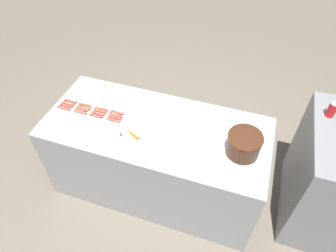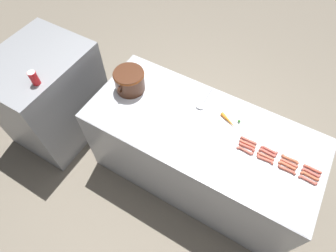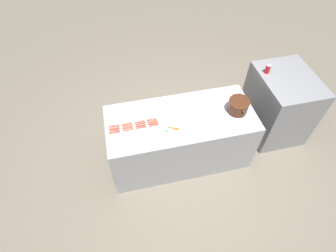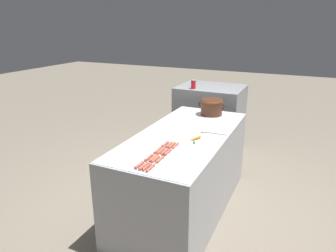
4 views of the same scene
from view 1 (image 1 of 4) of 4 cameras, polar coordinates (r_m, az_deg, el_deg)
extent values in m
plane|color=#756B5B|center=(3.21, -1.94, -10.95)|extent=(20.00, 20.00, 0.00)
cube|color=#9EA0A5|center=(2.85, -2.15, -6.16)|extent=(0.85, 1.93, 0.87)
cube|color=silver|center=(2.52, -2.42, -0.04)|extent=(0.84, 1.89, 0.00)
cylinder|color=#B75345|center=(2.87, -18.10, 4.54)|extent=(0.03, 0.11, 0.02)
sphere|color=#B75345|center=(2.90, -19.05, 4.70)|extent=(0.02, 0.02, 0.02)
sphere|color=#B75345|center=(2.85, -17.14, 4.37)|extent=(0.02, 0.02, 0.02)
cylinder|color=#B15240|center=(2.80, -15.55, 3.91)|extent=(0.03, 0.11, 0.02)
sphere|color=#B15240|center=(2.83, -16.48, 4.17)|extent=(0.02, 0.02, 0.02)
sphere|color=#B15240|center=(2.77, -14.60, 3.64)|extent=(0.02, 0.02, 0.02)
cylinder|color=#BD5341|center=(2.72, -12.62, 3.20)|extent=(0.03, 0.11, 0.02)
sphere|color=#BD5341|center=(2.75, -13.59, 3.50)|extent=(0.02, 0.02, 0.02)
sphere|color=#BD5341|center=(2.69, -11.63, 2.90)|extent=(0.02, 0.02, 0.02)
cylinder|color=#B25646|center=(2.66, -9.65, 2.57)|extent=(0.03, 0.11, 0.02)
sphere|color=#B25646|center=(2.68, -10.75, 2.76)|extent=(0.02, 0.02, 0.02)
sphere|color=#B25646|center=(2.64, -8.53, 2.37)|extent=(0.02, 0.02, 0.02)
cylinder|color=#B45C3E|center=(2.86, -18.55, 4.08)|extent=(0.03, 0.11, 0.02)
sphere|color=#B45C3E|center=(2.88, -19.50, 4.25)|extent=(0.02, 0.02, 0.02)
sphere|color=#B45C3E|center=(2.83, -17.58, 3.91)|extent=(0.02, 0.02, 0.02)
cylinder|color=#BA5D40|center=(2.77, -15.73, 3.44)|extent=(0.03, 0.11, 0.02)
sphere|color=#BA5D40|center=(2.80, -16.72, 3.64)|extent=(0.02, 0.02, 0.02)
sphere|color=#BA5D40|center=(2.75, -14.72, 3.24)|extent=(0.02, 0.02, 0.02)
cylinder|color=#B15B44|center=(2.70, -12.80, 2.81)|extent=(0.02, 0.11, 0.02)
sphere|color=#B15B44|center=(2.73, -13.81, 3.06)|extent=(0.02, 0.02, 0.02)
sphere|color=#B15B44|center=(2.68, -11.76, 2.55)|extent=(0.02, 0.02, 0.02)
cylinder|color=#B75041|center=(2.64, -9.96, 2.08)|extent=(0.03, 0.11, 0.02)
sphere|color=#B75041|center=(2.66, -10.99, 2.38)|extent=(0.02, 0.02, 0.02)
sphere|color=#B75041|center=(2.61, -8.90, 1.77)|extent=(0.02, 0.02, 0.02)
cylinder|color=#B35246|center=(2.84, -18.88, 3.69)|extent=(0.03, 0.11, 0.02)
sphere|color=#B35246|center=(2.87, -19.83, 3.86)|extent=(0.02, 0.02, 0.02)
sphere|color=#B35246|center=(2.81, -17.91, 3.51)|extent=(0.02, 0.02, 0.02)
cylinder|color=#B95845|center=(2.76, -16.15, 3.09)|extent=(0.02, 0.11, 0.02)
sphere|color=#B95845|center=(2.79, -17.13, 3.31)|extent=(0.02, 0.02, 0.02)
sphere|color=#B95845|center=(2.73, -15.15, 2.87)|extent=(0.02, 0.02, 0.02)
cylinder|color=#B65245|center=(2.68, -13.19, 2.32)|extent=(0.03, 0.11, 0.02)
sphere|color=#B65245|center=(2.70, -14.25, 2.52)|extent=(0.02, 0.02, 0.02)
sphere|color=#B65245|center=(2.66, -12.12, 2.11)|extent=(0.02, 0.02, 0.02)
cylinder|color=#BB553F|center=(2.62, -10.15, 1.61)|extent=(0.03, 0.11, 0.02)
sphere|color=#BB553F|center=(2.64, -11.21, 1.90)|extent=(0.02, 0.02, 0.02)
sphere|color=#BB553F|center=(2.59, -9.07, 1.32)|extent=(0.02, 0.02, 0.02)
cylinder|color=#BB513F|center=(2.82, -19.29, 3.24)|extent=(0.02, 0.11, 0.02)
sphere|color=#BB513F|center=(2.85, -20.22, 3.45)|extent=(0.02, 0.02, 0.02)
sphere|color=#BB513F|center=(2.79, -18.34, 3.03)|extent=(0.02, 0.02, 0.02)
cylinder|color=#B45D3F|center=(2.74, -16.43, 2.59)|extent=(0.03, 0.11, 0.02)
sphere|color=#B45D3F|center=(2.77, -17.37, 2.88)|extent=(0.02, 0.02, 0.02)
sphere|color=#B45D3F|center=(2.71, -15.47, 2.30)|extent=(0.02, 0.02, 0.02)
cylinder|color=#B14F43|center=(2.67, -13.53, 1.92)|extent=(0.03, 0.11, 0.02)
sphere|color=#B14F43|center=(2.69, -14.59, 2.12)|extent=(0.02, 0.02, 0.02)
sphere|color=#B14F43|center=(2.64, -12.44, 1.71)|extent=(0.02, 0.02, 0.02)
cylinder|color=#B15546|center=(2.60, -10.38, 1.13)|extent=(0.02, 0.11, 0.02)
sphere|color=#B15546|center=(2.62, -11.46, 1.40)|extent=(0.02, 0.02, 0.02)
sphere|color=#B15546|center=(2.57, -9.28, 0.85)|extent=(0.02, 0.02, 0.02)
cylinder|color=#472616|center=(2.33, 14.26, -3.40)|extent=(0.26, 0.26, 0.19)
torus|color=brown|center=(2.27, 14.62, -2.08)|extent=(0.27, 0.27, 0.03)
torus|color=#472616|center=(2.40, 14.79, -0.90)|extent=(0.07, 0.02, 0.07)
torus|color=#472616|center=(2.23, 13.86, -5.45)|extent=(0.07, 0.02, 0.07)
cylinder|color=#B7B7BC|center=(2.31, -2.48, -5.52)|extent=(0.22, 0.02, 0.01)
ellipsoid|color=#B7B7BC|center=(2.38, -1.29, -3.15)|extent=(0.05, 0.07, 0.02)
cone|color=orange|center=(2.46, -7.03, -1.33)|extent=(0.10, 0.17, 0.03)
sphere|color=#387F2D|center=(2.47, -9.00, -1.51)|extent=(0.02, 0.02, 0.02)
cylinder|color=red|center=(2.66, 28.79, 2.73)|extent=(0.07, 0.07, 0.12)
cylinder|color=silver|center=(2.62, 29.26, 3.72)|extent=(0.06, 0.06, 0.00)
camera|label=2|loc=(3.00, -2.09, 46.15)|focal=29.28mm
camera|label=3|loc=(1.56, -110.67, 16.69)|focal=28.03mm
camera|label=4|loc=(3.48, -61.01, 10.43)|focal=32.64mm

